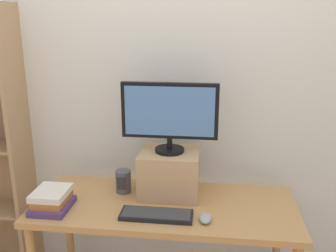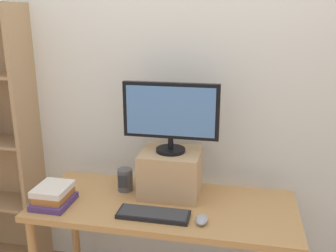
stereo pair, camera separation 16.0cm
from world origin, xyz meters
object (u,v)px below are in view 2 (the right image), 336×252
computer_monitor (171,114)px  computer_mouse (202,220)px  desk_speaker (125,180)px  keyboard (153,214)px  riser_box (171,173)px  book_stack (54,195)px  desk (164,216)px

computer_monitor → computer_mouse: size_ratio=5.36×
computer_monitor → desk_speaker: size_ratio=4.01×
computer_monitor → desk_speaker: bearing=-177.2°
keyboard → desk_speaker: 0.37m
riser_box → keyboard: (-0.04, -0.29, -0.12)m
riser_box → book_stack: 0.69m
keyboard → computer_monitor: bearing=82.7°
keyboard → book_stack: (-0.60, 0.03, 0.04)m
desk → book_stack: 0.65m
keyboard → computer_mouse: (0.26, -0.01, 0.01)m
computer_mouse → book_stack: size_ratio=0.44×
riser_box → computer_mouse: 0.39m
riser_box → computer_monitor: size_ratio=0.63×
computer_mouse → book_stack: (-0.86, 0.04, 0.03)m
computer_mouse → book_stack: bearing=177.4°
computer_monitor → keyboard: size_ratio=1.43×
computer_mouse → computer_monitor: bearing=126.9°
riser_box → desk_speaker: riser_box is taller
desk → computer_monitor: bearing=83.8°
keyboard → computer_mouse: 0.26m
keyboard → desk_speaker: size_ratio=2.81×
keyboard → computer_mouse: size_ratio=3.76×
riser_box → keyboard: size_ratio=0.90×
desk → computer_monitor: size_ratio=2.71×
riser_box → computer_monitor: 0.36m
desk → desk_speaker: 0.33m
computer_monitor → keyboard: (-0.04, -0.29, -0.49)m
computer_monitor → book_stack: 0.82m
desk_speaker → desk: bearing=-23.2°
desk → computer_monitor: (0.01, 0.13, 0.58)m
computer_mouse → desk_speaker: 0.59m
riser_box → book_stack: bearing=-157.4°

